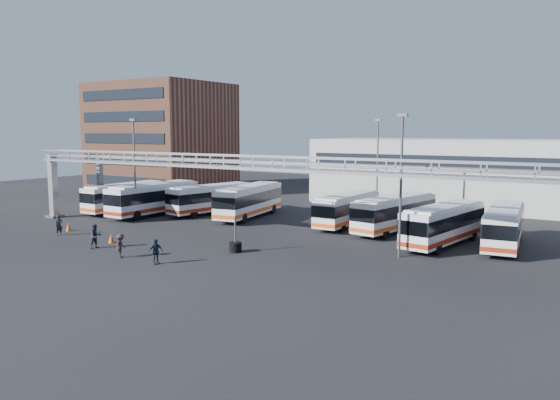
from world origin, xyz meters
The scene contains 22 objects.
ground centered at (0.00, 0.00, 0.00)m, with size 140.00×140.00×0.00m, color black.
gantry centered at (0.00, 5.87, 5.51)m, with size 51.40×5.15×7.10m.
apartment_building centered at (-34.00, 30.00, 8.00)m, with size 18.00×15.00×16.00m, color brown.
warehouse centered at (12.00, 38.00, 4.00)m, with size 42.00×14.00×8.00m, color #9E9E99.
light_pole_left centered at (-16.00, 8.00, 5.73)m, with size 0.70×0.35×10.21m.
light_pole_mid centered at (12.00, 7.00, 5.73)m, with size 0.70×0.35×10.21m.
light_pole_back centered at (4.00, 22.00, 5.73)m, with size 0.70×0.35×10.21m.
bus_0 centered at (-21.76, 11.82, 1.76)m, with size 2.49×10.51×3.19m.
bus_1 centered at (-17.20, 11.65, 1.91)m, with size 2.66×11.36×3.45m.
bus_2 centered at (-12.66, 15.82, 1.76)m, with size 4.39×10.77×3.19m.
bus_3 centered at (-7.62, 15.83, 1.88)m, with size 4.39×11.44×3.39m.
bus_5 centered at (3.23, 16.77, 1.70)m, with size 2.45×10.17×3.08m.
bus_6 centered at (8.16, 16.22, 1.79)m, with size 4.25×10.93×3.24m.
bus_7 centered at (13.51, 12.77, 1.78)m, with size 3.93×10.85×3.22m.
bus_8 centered at (17.68, 14.49, 1.76)m, with size 3.61×10.68×3.18m.
pedestrian_a centered at (-15.87, -0.97, 0.88)m, with size 0.64×0.42×1.77m, color black.
pedestrian_b centered at (-8.78, -2.80, 0.95)m, with size 0.92×0.72×1.90m, color #282331.
pedestrian_c centered at (-4.71, -3.90, 0.86)m, with size 1.12×0.64×1.73m, color #312321.
pedestrian_d centered at (-1.20, -3.94, 0.87)m, with size 1.02×0.42×1.74m, color #19222D.
cone_left centered at (-16.97, 0.77, 0.37)m, with size 0.47×0.47×0.74m, color #D2550B.
cone_right centered at (-9.47, -0.72, 0.37)m, with size 0.47×0.47×0.74m, color #D2550B.
tire_stack centered at (1.11, 1.94, 0.46)m, with size 0.95×0.95×2.71m.
Camera 1 is at (25.45, -29.96, 8.98)m, focal length 35.00 mm.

